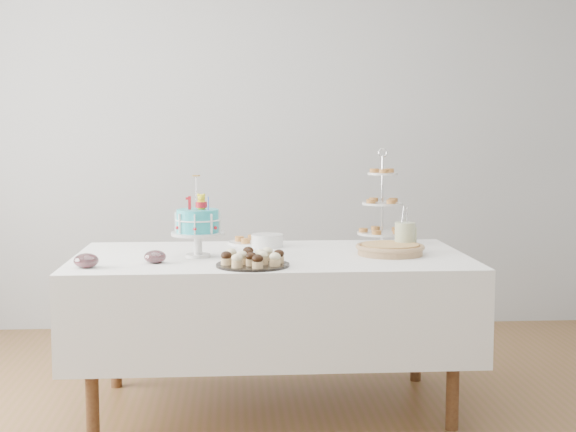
{
  "coord_description": "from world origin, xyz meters",
  "views": [
    {
      "loc": [
        -0.19,
        -3.6,
        1.37
      ],
      "look_at": [
        0.08,
        0.3,
        0.96
      ],
      "focal_mm": 50.0,
      "sensor_mm": 36.0,
      "label": 1
    }
  ],
  "objects": [
    {
      "name": "walls",
      "position": [
        0.0,
        0.0,
        1.35
      ],
      "size": [
        5.04,
        4.04,
        2.7
      ],
      "color": "#ACAFB2",
      "rests_on": "floor"
    },
    {
      "name": "floor",
      "position": [
        0.0,
        0.0,
        0.0
      ],
      "size": [
        5.0,
        5.0,
        0.0
      ],
      "primitive_type": "plane",
      "color": "brown",
      "rests_on": "ground"
    },
    {
      "name": "plate_stack",
      "position": [
        -0.01,
        0.59,
        0.8
      ],
      "size": [
        0.17,
        0.17,
        0.07
      ],
      "color": "silver",
      "rests_on": "table"
    },
    {
      "name": "tiered_stand",
      "position": [
        0.62,
        0.65,
        0.99
      ],
      "size": [
        0.27,
        0.27,
        0.52
      ],
      "color": "silver",
      "rests_on": "table"
    },
    {
      "name": "pastry_plate",
      "position": [
        -0.08,
        0.69,
        0.79
      ],
      "size": [
        0.26,
        0.26,
        0.04
      ],
      "color": "silver",
      "rests_on": "table"
    },
    {
      "name": "pie",
      "position": [
        0.59,
        0.26,
        0.8
      ],
      "size": [
        0.34,
        0.34,
        0.05
      ],
      "color": "tan",
      "rests_on": "table"
    },
    {
      "name": "jam_bowl_b",
      "position": [
        -0.55,
        0.09,
        0.8
      ],
      "size": [
        0.1,
        0.1,
        0.06
      ],
      "color": "silver",
      "rests_on": "table"
    },
    {
      "name": "utensil_pitcher",
      "position": [
        0.68,
        0.35,
        0.85
      ],
      "size": [
        0.11,
        0.1,
        0.23
      ],
      "rotation": [
        0.0,
        0.0,
        -0.26
      ],
      "color": "silver",
      "rests_on": "table"
    },
    {
      "name": "birthday_cake",
      "position": [
        -0.35,
        0.26,
        0.88
      ],
      "size": [
        0.26,
        0.26,
        0.4
      ],
      "rotation": [
        0.0,
        0.0,
        -0.09
      ],
      "color": "silver",
      "rests_on": "table"
    },
    {
      "name": "cupcake_tray",
      "position": [
        -0.1,
        -0.03,
        0.81
      ],
      "size": [
        0.33,
        0.33,
        0.08
      ],
      "color": "black",
      "rests_on": "table"
    },
    {
      "name": "table",
      "position": [
        0.0,
        0.3,
        0.54
      ],
      "size": [
        1.92,
        1.02,
        0.77
      ],
      "color": "white",
      "rests_on": "floor"
    },
    {
      "name": "jam_bowl_a",
      "position": [
        -0.84,
        -0.02,
        0.8
      ],
      "size": [
        0.11,
        0.11,
        0.07
      ],
      "color": "silver",
      "rests_on": "table"
    }
  ]
}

